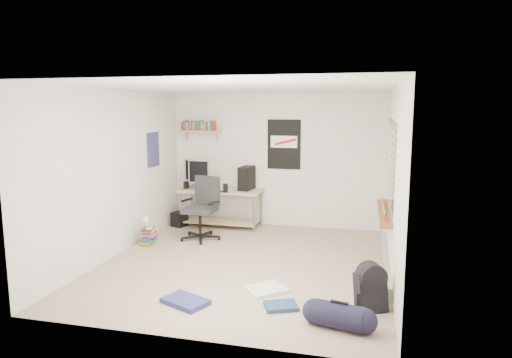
% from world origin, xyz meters
% --- Properties ---
extents(floor, '(4.00, 4.50, 0.01)m').
position_xyz_m(floor, '(0.00, 0.00, -0.01)').
color(floor, gray).
rests_on(floor, ground).
extents(ceiling, '(4.00, 4.50, 0.01)m').
position_xyz_m(ceiling, '(0.00, 0.00, 2.50)').
color(ceiling, white).
rests_on(ceiling, ground).
extents(back_wall, '(4.00, 0.01, 2.50)m').
position_xyz_m(back_wall, '(0.00, 2.25, 1.25)').
color(back_wall, silver).
rests_on(back_wall, ground).
extents(left_wall, '(0.01, 4.50, 2.50)m').
position_xyz_m(left_wall, '(-2.00, 0.00, 1.25)').
color(left_wall, silver).
rests_on(left_wall, ground).
extents(right_wall, '(0.01, 4.50, 2.50)m').
position_xyz_m(right_wall, '(2.00, 0.00, 1.25)').
color(right_wall, silver).
rests_on(right_wall, ground).
extents(desk, '(1.58, 0.82, 0.69)m').
position_xyz_m(desk, '(-0.98, 1.90, 0.36)').
color(desk, tan).
rests_on(desk, floor).
extents(monitor_left, '(0.40, 0.19, 0.43)m').
position_xyz_m(monitor_left, '(-1.55, 1.98, 0.91)').
color(monitor_left, '#B2B2B8').
rests_on(monitor_left, desk).
extents(monitor_right, '(0.41, 0.12, 0.44)m').
position_xyz_m(monitor_right, '(-1.36, 1.77, 0.92)').
color(monitor_right, '#97989C').
rests_on(monitor_right, desk).
extents(pc_tower, '(0.25, 0.45, 0.45)m').
position_xyz_m(pc_tower, '(-0.51, 2.00, 0.92)').
color(pc_tower, black).
rests_on(pc_tower, desk).
extents(keyboard, '(0.46, 0.29, 0.02)m').
position_xyz_m(keyboard, '(-1.02, 1.63, 0.71)').
color(keyboard, black).
rests_on(keyboard, desk).
extents(speaker_left, '(0.09, 0.09, 0.16)m').
position_xyz_m(speaker_left, '(-1.64, 1.81, 0.77)').
color(speaker_left, black).
rests_on(speaker_left, desk).
extents(speaker_right, '(0.11, 0.11, 0.17)m').
position_xyz_m(speaker_right, '(-0.80, 1.63, 0.78)').
color(speaker_right, black).
rests_on(speaker_right, desk).
extents(office_chair, '(0.86, 0.86, 1.07)m').
position_xyz_m(office_chair, '(-1.06, 1.00, 0.49)').
color(office_chair, '#252528').
rests_on(office_chair, floor).
extents(wall_shelf, '(0.80, 0.22, 0.24)m').
position_xyz_m(wall_shelf, '(-1.45, 2.14, 1.78)').
color(wall_shelf, tan).
rests_on(wall_shelf, back_wall).
extents(poster_back_wall, '(0.62, 0.03, 0.92)m').
position_xyz_m(poster_back_wall, '(0.15, 2.23, 1.55)').
color(poster_back_wall, black).
rests_on(poster_back_wall, back_wall).
extents(poster_left_wall, '(0.02, 0.42, 0.60)m').
position_xyz_m(poster_left_wall, '(-1.99, 1.20, 1.50)').
color(poster_left_wall, navy).
rests_on(poster_left_wall, left_wall).
extents(window, '(0.10, 1.50, 1.26)m').
position_xyz_m(window, '(1.95, 0.30, 1.45)').
color(window, brown).
rests_on(window, right_wall).
extents(baseboard_heater, '(0.08, 2.50, 0.18)m').
position_xyz_m(baseboard_heater, '(1.96, 0.30, 0.09)').
color(baseboard_heater, '#B7B2A8').
rests_on(baseboard_heater, floor).
extents(backpack, '(0.40, 0.37, 0.43)m').
position_xyz_m(backpack, '(1.75, -1.14, 0.20)').
color(backpack, black).
rests_on(backpack, floor).
extents(duffel_bag, '(0.32, 0.32, 0.52)m').
position_xyz_m(duffel_bag, '(1.44, -1.68, 0.14)').
color(duffel_bag, black).
rests_on(duffel_bag, floor).
extents(tshirt, '(0.60, 0.59, 0.04)m').
position_xyz_m(tshirt, '(0.51, -0.91, 0.02)').
color(tshirt, silver).
rests_on(tshirt, floor).
extents(jeans_a, '(0.60, 0.51, 0.06)m').
position_xyz_m(jeans_a, '(-0.30, -1.50, 0.03)').
color(jeans_a, navy).
rests_on(jeans_a, floor).
extents(jeans_b, '(0.44, 0.39, 0.05)m').
position_xyz_m(jeans_b, '(0.78, -1.35, 0.03)').
color(jeans_b, '#233651').
rests_on(jeans_b, floor).
extents(book_stack, '(0.53, 0.47, 0.31)m').
position_xyz_m(book_stack, '(-1.75, 0.47, 0.15)').
color(book_stack, brown).
rests_on(book_stack, floor).
extents(desk_lamp, '(0.17, 0.23, 0.21)m').
position_xyz_m(desk_lamp, '(-1.73, 0.45, 0.38)').
color(desk_lamp, white).
rests_on(desk_lamp, book_stack).
extents(subwoofer, '(0.30, 0.30, 0.27)m').
position_xyz_m(subwoofer, '(-1.75, 1.71, 0.14)').
color(subwoofer, black).
rests_on(subwoofer, floor).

